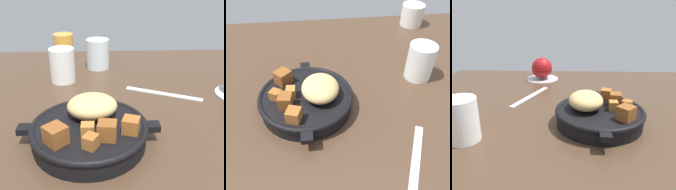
{
  "view_description": "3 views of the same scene",
  "coord_description": "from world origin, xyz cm",
  "views": [
    {
      "loc": [
        0.49,
        -48.7,
        29.87
      ],
      "look_at": [
        2.66,
        4.54,
        3.73
      ],
      "focal_mm": 42.71,
      "sensor_mm": 36.0,
      "label": 1
    },
    {
      "loc": [
        40.09,
        -5.3,
        41.68
      ],
      "look_at": [
        -0.96,
        -0.62,
        4.36
      ],
      "focal_mm": 40.21,
      "sensor_mm": 36.0,
      "label": 2
    },
    {
      "loc": [
        -54.38,
        -1.14,
        26.79
      ],
      "look_at": [
        1.22,
        0.92,
        6.06
      ],
      "focal_mm": 37.68,
      "sensor_mm": 36.0,
      "label": 3
    }
  ],
  "objects": [
    {
      "name": "ground_plane",
      "position": [
        0.0,
        0.0,
        -1.2
      ],
      "size": [
        96.47,
        101.37,
        2.4
      ],
      "primitive_type": "cube",
      "color": "#473323"
    },
    {
      "name": "cast_iron_skillet",
      "position": [
        -2.37,
        -7.54,
        2.87
      ],
      "size": [
        25.81,
        21.54,
        8.1
      ],
      "color": "black",
      "rests_on": "ground_plane"
    },
    {
      "name": "butter_knife",
      "position": [
        15.6,
        12.24,
        0.18
      ],
      "size": [
        18.63,
        9.56,
        0.36
      ],
      "primitive_type": "cube",
      "rotation": [
        0.0,
        0.0,
        -0.42
      ],
      "color": "silver",
      "rests_on": "ground_plane"
    },
    {
      "name": "juice_glass_amber",
      "position": [
        -12.92,
        41.62,
        4.42
      ],
      "size": [
        6.76,
        6.76,
        8.85
      ],
      "primitive_type": "cylinder",
      "color": "gold",
      "rests_on": "ground_plane"
    },
    {
      "name": "white_creamer_pitcher",
      "position": [
        -10.95,
        21.91,
        4.75
      ],
      "size": [
        6.89,
        6.89,
        9.49
      ],
      "primitive_type": "cylinder",
      "color": "white",
      "rests_on": "ground_plane"
    },
    {
      "name": "water_glass_tall",
      "position": [
        -1.2,
        32.41,
        4.61
      ],
      "size": [
        7.16,
        7.16,
        9.22
      ],
      "primitive_type": "cylinder",
      "color": "silver",
      "rests_on": "ground_plane"
    }
  ]
}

